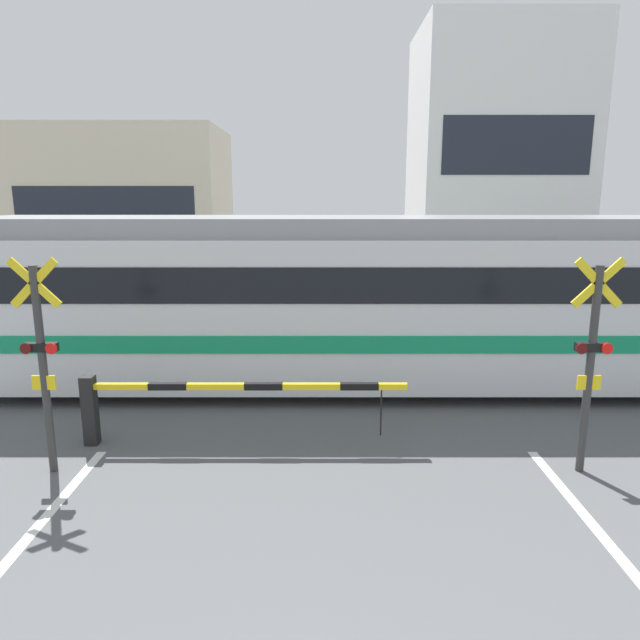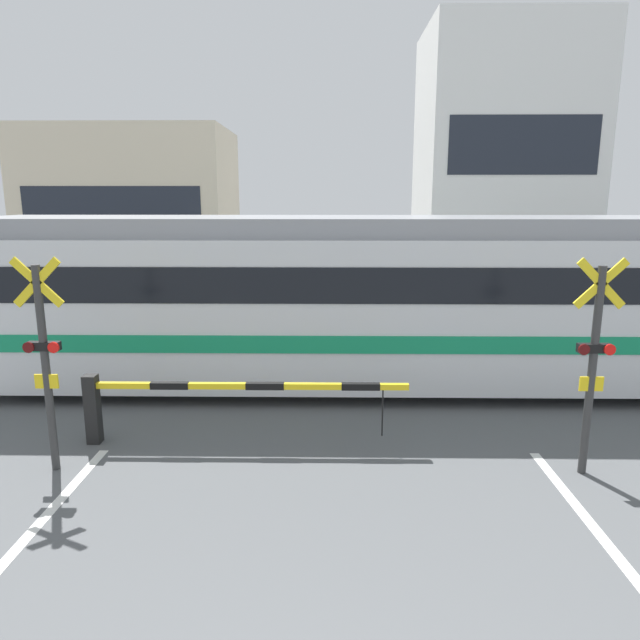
% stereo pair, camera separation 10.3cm
% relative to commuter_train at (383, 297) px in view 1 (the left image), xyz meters
% --- Properties ---
extents(rail_track_near, '(50.00, 0.10, 0.08)m').
position_rel_commuter_train_xyz_m(rail_track_near, '(-1.25, -0.72, -1.78)').
color(rail_track_near, gray).
rests_on(rail_track_near, ground_plane).
extents(rail_track_far, '(50.00, 0.10, 0.08)m').
position_rel_commuter_train_xyz_m(rail_track_far, '(-1.25, 0.72, -1.78)').
color(rail_track_far, gray).
rests_on(rail_track_far, ground_plane).
extents(commuter_train, '(15.92, 2.94, 3.41)m').
position_rel_commuter_train_xyz_m(commuter_train, '(0.00, 0.00, 0.00)').
color(commuter_train, silver).
rests_on(commuter_train, ground_plane).
extents(crossing_barrier_near, '(5.00, 0.20, 1.11)m').
position_rel_commuter_train_xyz_m(crossing_barrier_near, '(-3.31, -2.94, -1.05)').
color(crossing_barrier_near, black).
rests_on(crossing_barrier_near, ground_plane).
extents(crossing_barrier_far, '(5.00, 0.20, 1.11)m').
position_rel_commuter_train_xyz_m(crossing_barrier_far, '(0.81, 2.85, -1.05)').
color(crossing_barrier_far, black).
rests_on(crossing_barrier_far, ground_plane).
extents(crossing_signal_left, '(0.68, 0.15, 3.02)m').
position_rel_commuter_train_xyz_m(crossing_signal_left, '(-4.96, -3.84, -0.16)').
color(crossing_signal_left, '#333333').
rests_on(crossing_signal_left, ground_plane).
extents(crossing_signal_right, '(0.68, 0.15, 3.02)m').
position_rel_commuter_train_xyz_m(crossing_signal_right, '(2.46, -3.84, -0.16)').
color(crossing_signal_right, '#333333').
rests_on(crossing_signal_right, ground_plane).
extents(building_left_of_street, '(7.77, 5.10, 6.45)m').
position_rel_commuter_train_xyz_m(building_left_of_street, '(-9.00, 12.25, 1.40)').
color(building_left_of_street, beige).
rests_on(building_left_of_street, ground_plane).
extents(building_right_of_street, '(6.30, 5.10, 10.17)m').
position_rel_commuter_train_xyz_m(building_right_of_street, '(5.76, 12.25, 3.26)').
color(building_right_of_street, white).
rests_on(building_right_of_street, ground_plane).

